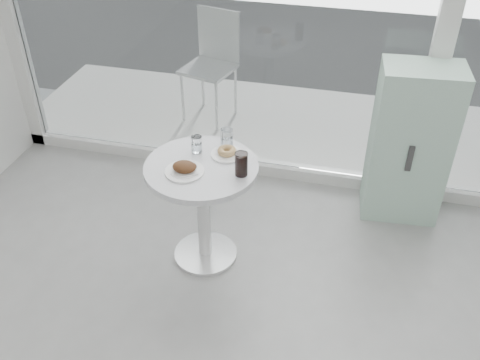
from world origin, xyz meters
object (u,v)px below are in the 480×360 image
(main_table, at_px, (203,193))
(cola_glass, at_px, (241,164))
(patio_chair, at_px, (213,58))
(plate_fritter, at_px, (185,168))
(mint_cabinet, at_px, (410,144))
(plate_donut, at_px, (227,152))
(water_tumbler_b, at_px, (227,140))
(water_tumbler_a, at_px, (197,145))

(main_table, height_order, cola_glass, cola_glass)
(patio_chair, relative_size, plate_fritter, 4.17)
(mint_cabinet, bearing_deg, plate_donut, -153.60)
(patio_chair, bearing_deg, plate_donut, -56.89)
(main_table, distance_m, water_tumbler_b, 0.38)
(water_tumbler_a, bearing_deg, main_table, -63.37)
(main_table, xyz_separation_m, patio_chair, (-0.49, 1.93, 0.08))
(mint_cabinet, relative_size, plate_fritter, 4.91)
(cola_glass, bearing_deg, mint_cabinet, 40.85)
(mint_cabinet, xyz_separation_m, patio_chair, (-1.79, 1.07, 0.03))
(plate_donut, relative_size, cola_glass, 1.37)
(main_table, bearing_deg, mint_cabinet, 33.46)
(plate_fritter, bearing_deg, mint_cabinet, 34.80)
(main_table, height_order, water_tumbler_b, water_tumbler_b)
(water_tumbler_a, height_order, cola_glass, cola_glass)
(mint_cabinet, distance_m, water_tumbler_b, 1.37)
(water_tumbler_b, height_order, cola_glass, cola_glass)
(mint_cabinet, height_order, water_tumbler_a, mint_cabinet)
(main_table, bearing_deg, plate_fritter, -127.31)
(patio_chair, distance_m, water_tumbler_a, 1.84)
(mint_cabinet, bearing_deg, plate_fritter, -149.87)
(patio_chair, height_order, water_tumbler_b, patio_chair)
(mint_cabinet, xyz_separation_m, water_tumbler_b, (-1.20, -0.62, 0.23))
(main_table, bearing_deg, water_tumbler_a, 116.63)
(patio_chair, bearing_deg, main_table, -61.77)
(plate_fritter, bearing_deg, plate_donut, 51.17)
(main_table, distance_m, cola_glass, 0.40)
(water_tumbler_b, bearing_deg, plate_donut, -75.10)
(water_tumbler_b, bearing_deg, cola_glass, -59.20)
(water_tumbler_b, bearing_deg, water_tumbler_a, -150.91)
(patio_chair, distance_m, cola_glass, 2.11)
(plate_fritter, xyz_separation_m, plate_donut, (0.20, 0.25, -0.01))
(water_tumbler_a, bearing_deg, water_tumbler_b, 29.09)
(plate_donut, bearing_deg, water_tumbler_a, -177.78)
(plate_fritter, bearing_deg, water_tumbler_b, 62.56)
(mint_cabinet, distance_m, plate_donut, 1.38)
(plate_donut, distance_m, water_tumbler_a, 0.20)
(plate_fritter, bearing_deg, water_tumbler_a, 90.13)
(plate_fritter, height_order, cola_glass, cola_glass)
(water_tumbler_b, bearing_deg, main_table, -113.00)
(plate_donut, bearing_deg, main_table, -129.75)
(main_table, relative_size, water_tumbler_b, 5.80)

